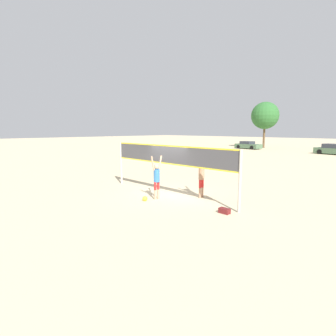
{
  "coord_description": "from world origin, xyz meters",
  "views": [
    {
      "loc": [
        9.16,
        -9.28,
        3.33
      ],
      "look_at": [
        0.0,
        0.0,
        1.4
      ],
      "focal_mm": 28.0,
      "sensor_mm": 36.0,
      "label": 1
    }
  ],
  "objects_px": {
    "player_spiker": "(157,177)",
    "tree_left_cluster": "(265,116)",
    "volleyball_net": "(168,159)",
    "parked_car_far": "(334,150)",
    "volleyball": "(145,199)",
    "parked_car_near": "(248,145)",
    "player_blocker": "(201,174)",
    "gear_bag": "(224,211)"
  },
  "relations": [
    {
      "from": "volleyball_net",
      "to": "parked_car_far",
      "type": "height_order",
      "value": "volleyball_net"
    },
    {
      "from": "gear_bag",
      "to": "volleyball_net",
      "type": "bearing_deg",
      "value": 172.16
    },
    {
      "from": "player_spiker",
      "to": "volleyball",
      "type": "xyz_separation_m",
      "value": [
        -0.17,
        -0.61,
        -0.99
      ]
    },
    {
      "from": "gear_bag",
      "to": "tree_left_cluster",
      "type": "bearing_deg",
      "value": 112.69
    },
    {
      "from": "volleyball",
      "to": "parked_car_far",
      "type": "xyz_separation_m",
      "value": [
        0.4,
        32.57,
        0.52
      ]
    },
    {
      "from": "volleyball",
      "to": "parked_car_far",
      "type": "relative_size",
      "value": 0.05
    },
    {
      "from": "volleyball",
      "to": "gear_bag",
      "type": "bearing_deg",
      "value": 15.95
    },
    {
      "from": "parked_car_near",
      "to": "parked_car_far",
      "type": "relative_size",
      "value": 0.95
    },
    {
      "from": "volleyball_net",
      "to": "player_blocker",
      "type": "height_order",
      "value": "volleyball_net"
    },
    {
      "from": "volleyball_net",
      "to": "parked_car_near",
      "type": "bearing_deg",
      "value": 111.39
    },
    {
      "from": "player_blocker",
      "to": "tree_left_cluster",
      "type": "bearing_deg",
      "value": -159.53
    },
    {
      "from": "player_spiker",
      "to": "gear_bag",
      "type": "distance_m",
      "value": 3.66
    },
    {
      "from": "player_blocker",
      "to": "parked_car_near",
      "type": "relative_size",
      "value": 0.48
    },
    {
      "from": "player_blocker",
      "to": "parked_car_near",
      "type": "height_order",
      "value": "player_blocker"
    },
    {
      "from": "parked_car_near",
      "to": "player_blocker",
      "type": "bearing_deg",
      "value": -57.38
    },
    {
      "from": "volleyball",
      "to": "parked_car_far",
      "type": "height_order",
      "value": "parked_car_far"
    },
    {
      "from": "player_spiker",
      "to": "parked_car_far",
      "type": "relative_size",
      "value": 0.43
    },
    {
      "from": "player_spiker",
      "to": "volleyball",
      "type": "height_order",
      "value": "player_spiker"
    },
    {
      "from": "parked_car_far",
      "to": "player_spiker",
      "type": "bearing_deg",
      "value": -77.33
    },
    {
      "from": "volleyball_net",
      "to": "player_blocker",
      "type": "xyz_separation_m",
      "value": [
        1.5,
        0.8,
        -0.68
      ]
    },
    {
      "from": "volleyball_net",
      "to": "parked_car_far",
      "type": "relative_size",
      "value": 1.68
    },
    {
      "from": "volleyball",
      "to": "gear_bag",
      "type": "height_order",
      "value": "volleyball"
    },
    {
      "from": "volleyball_net",
      "to": "parked_car_near",
      "type": "distance_m",
      "value": 35.1
    },
    {
      "from": "player_blocker",
      "to": "tree_left_cluster",
      "type": "height_order",
      "value": "tree_left_cluster"
    },
    {
      "from": "player_spiker",
      "to": "parked_car_near",
      "type": "relative_size",
      "value": 0.45
    },
    {
      "from": "player_blocker",
      "to": "parked_car_far",
      "type": "xyz_separation_m",
      "value": [
        -1.09,
        30.22,
        -0.54
      ]
    },
    {
      "from": "volleyball",
      "to": "volleyball_net",
      "type": "bearing_deg",
      "value": 90.3
    },
    {
      "from": "volleyball",
      "to": "parked_car_near",
      "type": "xyz_separation_m",
      "value": [
        -12.8,
        34.22,
        0.48
      ]
    },
    {
      "from": "player_spiker",
      "to": "volleyball",
      "type": "distance_m",
      "value": 1.17
    },
    {
      "from": "parked_car_near",
      "to": "tree_left_cluster",
      "type": "height_order",
      "value": "tree_left_cluster"
    },
    {
      "from": "player_spiker",
      "to": "gear_bag",
      "type": "bearing_deg",
      "value": -82.86
    },
    {
      "from": "parked_car_far",
      "to": "gear_bag",
      "type": "bearing_deg",
      "value": -71.0
    },
    {
      "from": "volleyball_net",
      "to": "tree_left_cluster",
      "type": "distance_m",
      "value": 39.04
    },
    {
      "from": "volleyball_net",
      "to": "parked_car_far",
      "type": "xyz_separation_m",
      "value": [
        0.41,
        31.02,
        -1.21
      ]
    },
    {
      "from": "player_blocker",
      "to": "gear_bag",
      "type": "relative_size",
      "value": 5.1
    },
    {
      "from": "parked_car_near",
      "to": "parked_car_far",
      "type": "bearing_deg",
      "value": 1.36
    },
    {
      "from": "parked_car_near",
      "to": "player_spiker",
      "type": "bearing_deg",
      "value": -60.44
    },
    {
      "from": "volleyball_net",
      "to": "tree_left_cluster",
      "type": "relative_size",
      "value": 1.0
    },
    {
      "from": "player_spiker",
      "to": "tree_left_cluster",
      "type": "bearing_deg",
      "value": 17.8
    },
    {
      "from": "tree_left_cluster",
      "to": "volleyball_net",
      "type": "bearing_deg",
      "value": -72.02
    },
    {
      "from": "volleyball_net",
      "to": "tree_left_cluster",
      "type": "bearing_deg",
      "value": 107.98
    },
    {
      "from": "player_spiker",
      "to": "player_blocker",
      "type": "height_order",
      "value": "player_blocker"
    }
  ]
}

